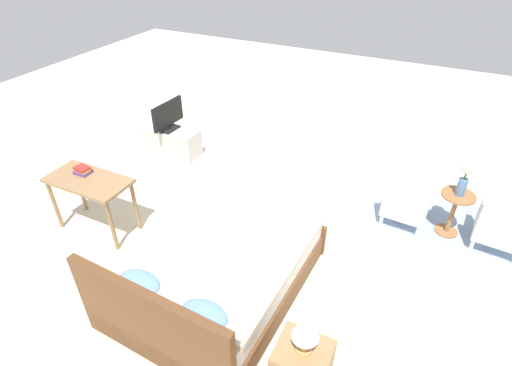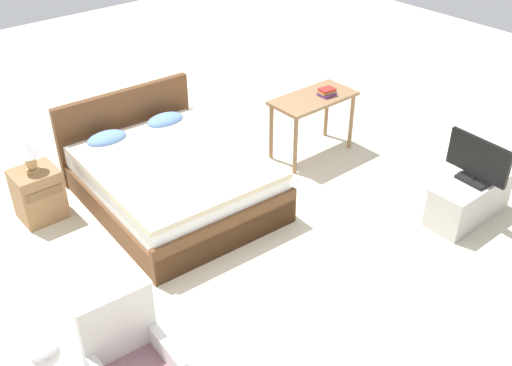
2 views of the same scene
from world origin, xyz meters
The scene contains 12 objects.
ground_plane centered at (0.00, 0.00, 0.00)m, with size 16.00×16.00×0.00m, color beige.
floor_rug centered at (-2.09, -1.00, 0.00)m, with size 2.10×1.50×0.01m.
bed centered at (0.09, 1.10, 0.30)m, with size 1.75×2.19×0.96m.
armchair_by_window_left centered at (-2.63, -0.94, 0.38)m, with size 0.59×0.59×0.92m.
armchair_by_window_right centered at (-1.54, -0.94, 0.38)m, with size 0.57×0.57×0.92m.
side_table centered at (-2.09, -1.01, 0.37)m, with size 0.40×0.40×0.60m.
flower_vase centered at (-2.09, -1.01, 0.89)m, with size 0.17×0.17×0.48m.
table_lamp centered at (-1.12, 1.73, 0.77)m, with size 0.22×0.22×0.33m.
tv_stand centered at (2.28, -1.13, 0.22)m, with size 0.96×0.40×0.45m.
tv_flatscreen centered at (2.28, -1.13, 0.69)m, with size 0.22×0.69×0.48m.
vanity_desk centered at (1.98, 0.88, 0.65)m, with size 1.04×0.52×0.76m.
book_stack centered at (2.12, 0.80, 0.80)m, with size 0.20×0.16×0.09m.
Camera 1 is at (-1.59, 3.56, 3.43)m, focal length 28.00 mm.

